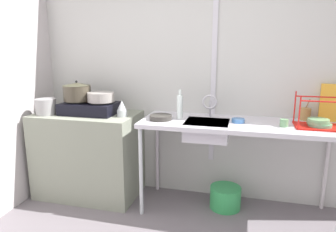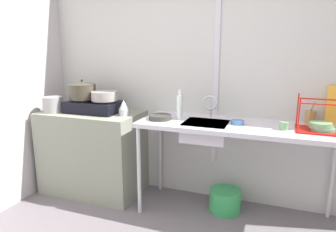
% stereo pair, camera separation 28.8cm
% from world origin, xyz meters
% --- Properties ---
extents(wall_back, '(4.48, 0.10, 2.63)m').
position_xyz_m(wall_back, '(0.00, 1.79, 1.32)').
color(wall_back, beige).
rests_on(wall_back, ground).
extents(wall_metal_strip, '(0.05, 0.01, 2.10)m').
position_xyz_m(wall_metal_strip, '(0.00, 1.74, 1.45)').
color(wall_metal_strip, silver).
extents(counter_concrete, '(1.04, 0.61, 0.89)m').
position_xyz_m(counter_concrete, '(-1.26, 1.44, 0.44)').
color(counter_concrete, gray).
rests_on(counter_concrete, ground).
extents(counter_sink, '(1.76, 0.61, 0.89)m').
position_xyz_m(counter_sink, '(0.26, 1.44, 0.83)').
color(counter_sink, silver).
rests_on(counter_sink, ground).
extents(stove, '(0.55, 0.35, 0.13)m').
position_xyz_m(stove, '(-1.22, 1.44, 0.95)').
color(stove, black).
rests_on(stove, counter_concrete).
extents(pot_on_left_burner, '(0.28, 0.28, 0.21)m').
position_xyz_m(pot_on_left_burner, '(-1.35, 1.44, 1.11)').
color(pot_on_left_burner, '#433C2F').
rests_on(pot_on_left_burner, stove).
extents(pot_on_right_burner, '(0.27, 0.27, 0.09)m').
position_xyz_m(pot_on_right_burner, '(-1.09, 1.44, 1.07)').
color(pot_on_right_burner, '#9F9891').
rests_on(pot_on_right_burner, stove).
extents(pot_beside_stove, '(0.20, 0.20, 0.16)m').
position_xyz_m(pot_beside_stove, '(-1.63, 1.30, 0.97)').
color(pot_beside_stove, '#999797').
rests_on(pot_beside_stove, counter_concrete).
extents(percolator, '(0.10, 0.10, 0.16)m').
position_xyz_m(percolator, '(-0.85, 1.40, 0.96)').
color(percolator, silver).
rests_on(percolator, counter_concrete).
extents(sink_basin, '(0.39, 0.36, 0.16)m').
position_xyz_m(sink_basin, '(-0.01, 1.39, 0.81)').
color(sink_basin, silver).
rests_on(sink_basin, counter_sink).
extents(faucet, '(0.14, 0.08, 0.23)m').
position_xyz_m(faucet, '(-0.01, 1.55, 1.03)').
color(faucet, silver).
rests_on(faucet, counter_sink).
extents(frying_pan, '(0.21, 0.21, 0.04)m').
position_xyz_m(frying_pan, '(-0.44, 1.36, 0.91)').
color(frying_pan, '#383531').
rests_on(frying_pan, counter_sink).
extents(dish_rack, '(0.38, 0.27, 0.29)m').
position_xyz_m(dish_rack, '(0.93, 1.42, 0.93)').
color(dish_rack, red).
rests_on(dish_rack, counter_sink).
extents(cup_by_rack, '(0.07, 0.07, 0.07)m').
position_xyz_m(cup_by_rack, '(0.65, 1.37, 0.92)').
color(cup_by_rack, '#6B9D6B').
rests_on(cup_by_rack, counter_sink).
extents(small_bowl_on_drainboard, '(0.12, 0.12, 0.04)m').
position_xyz_m(small_bowl_on_drainboard, '(0.26, 1.43, 0.90)').
color(small_bowl_on_drainboard, '#4374B3').
rests_on(small_bowl_on_drainboard, counter_sink).
extents(bottle_by_sink, '(0.06, 0.06, 0.28)m').
position_xyz_m(bottle_by_sink, '(-0.28, 1.44, 1.01)').
color(bottle_by_sink, white).
rests_on(bottle_by_sink, counter_sink).
extents(cereal_box, '(0.20, 0.08, 0.34)m').
position_xyz_m(cereal_box, '(1.08, 1.70, 1.06)').
color(cereal_box, gold).
rests_on(cereal_box, counter_sink).
extents(utensil_jar, '(0.09, 0.09, 0.20)m').
position_xyz_m(utensil_jar, '(0.87, 1.68, 0.94)').
color(utensil_jar, '#9F7A43').
rests_on(utensil_jar, counter_sink).
extents(bucket_on_floor, '(0.30, 0.30, 0.22)m').
position_xyz_m(bucket_on_floor, '(0.18, 1.48, 0.11)').
color(bucket_on_floor, green).
rests_on(bucket_on_floor, ground).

